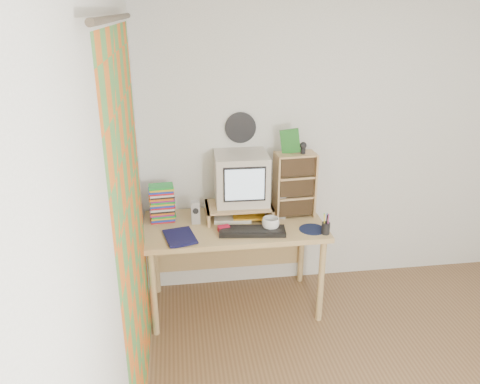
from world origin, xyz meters
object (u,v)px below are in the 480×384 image
object	(u,v)px
desk	(233,236)
diary	(166,238)
cd_rack	(294,185)
keyboard	(252,231)
dvd_stack	(162,205)
mug	(271,224)
crt_monitor	(242,179)

from	to	relation	value
desk	diary	world-z (taller)	diary
cd_rack	diary	size ratio (longest dim) A/B	2.06
keyboard	cd_rack	world-z (taller)	cd_rack
dvd_stack	cd_rack	bearing A→B (deg)	-6.40
mug	diary	world-z (taller)	mug
dvd_stack	mug	xyz separation A→B (m)	(0.81, -0.30, -0.08)
crt_monitor	keyboard	xyz separation A→B (m)	(0.03, -0.33, -0.30)
desk	dvd_stack	distance (m)	0.62
desk	dvd_stack	world-z (taller)	dvd_stack
desk	keyboard	size ratio (longest dim) A/B	2.84
keyboard	dvd_stack	bearing A→B (deg)	161.03
dvd_stack	cd_rack	size ratio (longest dim) A/B	0.51
diary	crt_monitor	bearing A→B (deg)	19.18
desk	keyboard	xyz separation A→B (m)	(0.11, -0.24, 0.15)
crt_monitor	diary	xyz separation A→B (m)	(-0.61, -0.36, -0.29)
dvd_stack	keyboard	bearing A→B (deg)	-30.31
dvd_stack	diary	bearing A→B (deg)	-90.13
keyboard	dvd_stack	world-z (taller)	dvd_stack
keyboard	mug	world-z (taller)	mug
dvd_stack	mug	world-z (taller)	dvd_stack
dvd_stack	desk	bearing A→B (deg)	-12.64
cd_rack	diary	distance (m)	1.10
keyboard	dvd_stack	distance (m)	0.75
keyboard	cd_rack	size ratio (longest dim) A/B	0.94
dvd_stack	diary	xyz separation A→B (m)	(0.03, -0.36, -0.11)
diary	desk	bearing A→B (deg)	16.01
cd_rack	diary	bearing A→B (deg)	-166.47
desk	mug	xyz separation A→B (m)	(0.26, -0.22, 0.19)
crt_monitor	dvd_stack	bearing A→B (deg)	-178.10
dvd_stack	mug	bearing A→B (deg)	-24.42
crt_monitor	mug	size ratio (longest dim) A/B	3.18
cd_rack	mug	bearing A→B (deg)	-136.65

